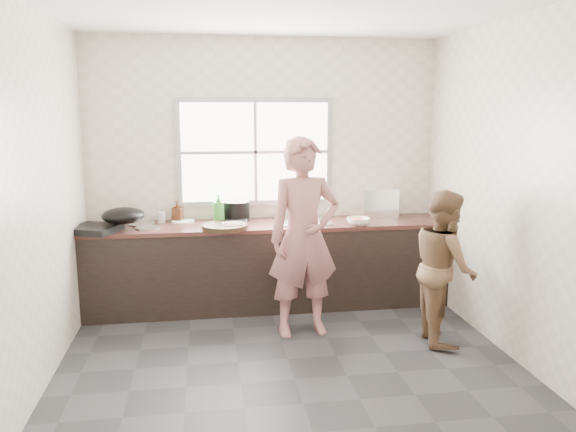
{
  "coord_description": "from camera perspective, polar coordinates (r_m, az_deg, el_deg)",
  "views": [
    {
      "loc": [
        -0.63,
        -4.19,
        1.98
      ],
      "look_at": [
        0.1,
        0.65,
        1.05
      ],
      "focal_mm": 35.0,
      "sensor_mm": 36.0,
      "label": 1
    }
  ],
  "objects": [
    {
      "name": "floor",
      "position": [
        4.67,
        -0.02,
        -14.36
      ],
      "size": [
        3.6,
        3.2,
        0.01
      ],
      "primitive_type": "cube",
      "color": "#2C2C2F",
      "rests_on": "ground"
    },
    {
      "name": "ceiling",
      "position": [
        4.29,
        -0.03,
        20.5
      ],
      "size": [
        3.6,
        3.2,
        0.01
      ],
      "primitive_type": "cube",
      "color": "silver",
      "rests_on": "wall_back"
    },
    {
      "name": "wall_back",
      "position": [
        5.86,
        -2.37,
        4.58
      ],
      "size": [
        3.6,
        0.01,
        2.7
      ],
      "primitive_type": "cube",
      "color": "beige",
      "rests_on": "ground"
    },
    {
      "name": "wall_left",
      "position": [
        4.39,
        -24.01,
        1.6
      ],
      "size": [
        0.01,
        3.2,
        2.7
      ],
      "primitive_type": "cube",
      "color": "beige",
      "rests_on": "ground"
    },
    {
      "name": "wall_right",
      "position": [
        4.88,
        21.44,
        2.61
      ],
      "size": [
        0.01,
        3.2,
        2.7
      ],
      "primitive_type": "cube",
      "color": "silver",
      "rests_on": "ground"
    },
    {
      "name": "wall_front",
      "position": [
        2.73,
        4.99,
        -2.58
      ],
      "size": [
        3.6,
        0.01,
        2.7
      ],
      "primitive_type": "cube",
      "color": "beige",
      "rests_on": "ground"
    },
    {
      "name": "cabinet",
      "position": [
        5.73,
        -1.95,
        -5.15
      ],
      "size": [
        3.6,
        0.62,
        0.82
      ],
      "primitive_type": "cube",
      "color": "black",
      "rests_on": "floor"
    },
    {
      "name": "countertop",
      "position": [
        5.63,
        -1.98,
        -0.93
      ],
      "size": [
        3.6,
        0.64,
        0.04
      ],
      "primitive_type": "cube",
      "color": "#3C1E18",
      "rests_on": "cabinet"
    },
    {
      "name": "sink",
      "position": [
        5.67,
        1.53,
        -0.58
      ],
      "size": [
        0.55,
        0.45,
        0.02
      ],
      "primitive_type": "cube",
      "color": "silver",
      "rests_on": "countertop"
    },
    {
      "name": "faucet",
      "position": [
        5.84,
        1.2,
        1.2
      ],
      "size": [
        0.02,
        0.02,
        0.3
      ],
      "primitive_type": "cylinder",
      "color": "silver",
      "rests_on": "countertop"
    },
    {
      "name": "window_frame",
      "position": [
        5.82,
        -3.35,
        6.5
      ],
      "size": [
        1.6,
        0.05,
        1.1
      ],
      "primitive_type": "cube",
      "color": "#9EA0A5",
      "rests_on": "wall_back"
    },
    {
      "name": "window_glazing",
      "position": [
        5.79,
        -3.33,
        6.49
      ],
      "size": [
        1.5,
        0.01,
        1.0
      ],
      "primitive_type": "cube",
      "color": "white",
      "rests_on": "window_frame"
    },
    {
      "name": "woman",
      "position": [
        4.93,
        1.63,
        -2.85
      ],
      "size": [
        0.64,
        0.46,
        1.64
      ],
      "primitive_type": "imported",
      "rotation": [
        0.0,
        0.0,
        0.12
      ],
      "color": "#B46F6C",
      "rests_on": "floor"
    },
    {
      "name": "person_side",
      "position": [
        4.99,
        15.62,
        -4.96
      ],
      "size": [
        0.58,
        0.7,
        1.32
      ],
      "primitive_type": "imported",
      "rotation": [
        0.0,
        0.0,
        1.44
      ],
      "color": "brown",
      "rests_on": "floor"
    },
    {
      "name": "cutting_board",
      "position": [
        5.38,
        -6.43,
        -1.08
      ],
      "size": [
        0.45,
        0.45,
        0.04
      ],
      "primitive_type": "cylinder",
      "rotation": [
        0.0,
        0.0,
        0.04
      ],
      "color": "black",
      "rests_on": "countertop"
    },
    {
      "name": "cleaver",
      "position": [
        5.55,
        -5.23,
        -0.47
      ],
      "size": [
        0.22,
        0.11,
        0.01
      ],
      "primitive_type": "cube",
      "rotation": [
        0.0,
        0.0,
        -0.0
      ],
      "color": "#B2B3B9",
      "rests_on": "cutting_board"
    },
    {
      "name": "bowl_mince",
      "position": [
        5.38,
        -5.58,
        -1.0
      ],
      "size": [
        0.25,
        0.25,
        0.05
      ],
      "primitive_type": "imported",
      "rotation": [
        0.0,
        0.0,
        0.21
      ],
      "color": "silver",
      "rests_on": "countertop"
    },
    {
      "name": "bowl_crabs",
      "position": [
        5.58,
        7.13,
        -0.6
      ],
      "size": [
        0.21,
        0.21,
        0.06
      ],
      "primitive_type": "imported",
      "rotation": [
        0.0,
        0.0,
        0.14
      ],
      "color": "white",
      "rests_on": "countertop"
    },
    {
      "name": "bowl_held",
      "position": [
        5.45,
        1.17,
        -0.79
      ],
      "size": [
        0.2,
        0.2,
        0.05
      ],
      "primitive_type": "imported",
      "rotation": [
        0.0,
        0.0,
        0.17
      ],
      "color": "white",
      "rests_on": "countertop"
    },
    {
      "name": "black_pot",
      "position": [
        5.75,
        -5.32,
        0.5
      ],
      "size": [
        0.34,
        0.34,
        0.2
      ],
      "primitive_type": "cylinder",
      "rotation": [
        0.0,
        0.0,
        0.27
      ],
      "color": "black",
      "rests_on": "countertop"
    },
    {
      "name": "plate_food",
      "position": [
        5.77,
        -10.63,
        -0.53
      ],
      "size": [
        0.3,
        0.3,
        0.02
      ],
      "primitive_type": "cylinder",
      "rotation": [
        0.0,
        0.0,
        0.43
      ],
      "color": "white",
      "rests_on": "countertop"
    },
    {
      "name": "bottle_green",
      "position": [
        5.61,
        -7.04,
        0.74
      ],
      "size": [
        0.14,
        0.14,
        0.3
      ],
      "primitive_type": "imported",
      "rotation": [
        0.0,
        0.0,
        -0.22
      ],
      "color": "green",
      "rests_on": "countertop"
    },
    {
      "name": "bottle_brown_tall",
      "position": [
        5.79,
        -11.16,
        0.39
      ],
      "size": [
        0.11,
        0.11,
        0.2
      ],
      "primitive_type": "imported",
      "rotation": [
        0.0,
        0.0,
        -0.26
      ],
      "color": "#3F200F",
      "rests_on": "countertop"
    },
    {
      "name": "bottle_brown_short",
      "position": [
        5.79,
        -6.27,
        0.33
      ],
      "size": [
        0.13,
        0.13,
        0.16
      ],
      "primitive_type": "imported",
      "rotation": [
        0.0,
        0.0,
        0.03
      ],
      "color": "#422F10",
      "rests_on": "countertop"
    },
    {
      "name": "glass_jar",
      "position": [
        5.79,
        -12.74,
        -0.11
      ],
      "size": [
        0.1,
        0.1,
        0.11
      ],
      "primitive_type": "cylinder",
      "rotation": [
        0.0,
        0.0,
        0.33
      ],
      "color": "silver",
      "rests_on": "countertop"
    },
    {
      "name": "burner",
      "position": [
        5.51,
        -19.08,
        -1.25
      ],
      "size": [
        0.52,
        0.52,
        0.06
      ],
      "primitive_type": "cube",
      "rotation": [
        0.0,
        0.0,
        -0.38
      ],
      "color": "black",
      "rests_on": "countertop"
    },
    {
      "name": "wok",
      "position": [
        5.51,
        -16.39,
        0.03
      ],
      "size": [
        0.44,
        0.44,
        0.15
      ],
      "primitive_type": "ellipsoid",
      "rotation": [
        0.0,
        0.0,
        0.11
      ],
      "color": "black",
      "rests_on": "burner"
    },
    {
      "name": "dish_rack",
      "position": [
        6.07,
        8.99,
        1.41
      ],
      "size": [
        0.41,
        0.3,
        0.3
      ],
      "primitive_type": "cube",
      "rotation": [
        0.0,
        0.0,
        0.06
      ],
      "color": "white",
      "rests_on": "countertop"
    },
    {
      "name": "pot_lid_left",
      "position": [
        5.54,
        -14.06,
        -1.16
      ],
      "size": [
        0.27,
        0.27,
        0.01
      ],
      "primitive_type": "cylinder",
      "rotation": [
        0.0,
        0.0,
        -0.15
      ],
      "color": "#B4B8BB",
      "rests_on": "countertop"
    },
    {
      "name": "pot_lid_right",
      "position": [
        5.76,
        -14.69,
        -0.74
      ],
      "size": [
        0.35,
        0.35,
        0.01
      ],
      "primitive_type": "cylinder",
      "rotation": [
        0.0,
        0.0,
        -0.37
      ],
      "color": "#A5A7AB",
      "rests_on": "countertop"
    }
  ]
}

